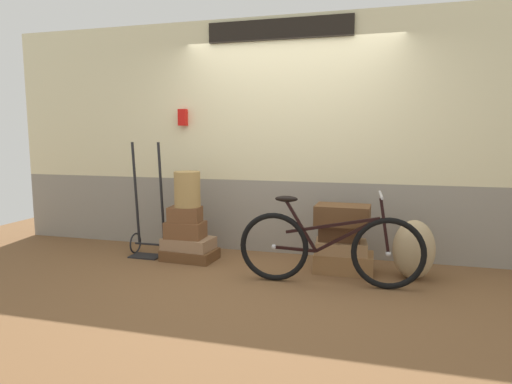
{
  "coord_description": "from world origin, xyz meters",
  "views": [
    {
      "loc": [
        1.01,
        -4.32,
        1.43
      ],
      "look_at": [
        -0.22,
        0.11,
        0.82
      ],
      "focal_mm": 30.87,
      "sensor_mm": 36.0,
      "label": 1
    }
  ],
  "objects_px": {
    "bicycle": "(329,248)",
    "suitcase_2": "(185,230)",
    "suitcase_5": "(341,247)",
    "luggage_trolley": "(149,227)",
    "burlap_sack": "(414,250)",
    "suitcase_1": "(189,243)",
    "suitcase_0": "(190,254)",
    "suitcase_6": "(340,232)",
    "wicker_basket": "(187,189)",
    "suitcase_3": "(185,214)",
    "suitcase_4": "(344,262)",
    "suitcase_7": "(343,215)"
  },
  "relations": [
    {
      "from": "suitcase_0",
      "to": "suitcase_7",
      "type": "distance_m",
      "value": 1.79
    },
    {
      "from": "burlap_sack",
      "to": "suitcase_0",
      "type": "bearing_deg",
      "value": 179.61
    },
    {
      "from": "suitcase_1",
      "to": "suitcase_3",
      "type": "height_order",
      "value": "suitcase_3"
    },
    {
      "from": "suitcase_1",
      "to": "wicker_basket",
      "type": "relative_size",
      "value": 1.38
    },
    {
      "from": "luggage_trolley",
      "to": "bicycle",
      "type": "height_order",
      "value": "luggage_trolley"
    },
    {
      "from": "suitcase_2",
      "to": "suitcase_5",
      "type": "bearing_deg",
      "value": 0.02
    },
    {
      "from": "suitcase_0",
      "to": "burlap_sack",
      "type": "xyz_separation_m",
      "value": [
        2.41,
        -0.02,
        0.23
      ]
    },
    {
      "from": "suitcase_2",
      "to": "burlap_sack",
      "type": "height_order",
      "value": "burlap_sack"
    },
    {
      "from": "bicycle",
      "to": "suitcase_2",
      "type": "bearing_deg",
      "value": 165.85
    },
    {
      "from": "suitcase_7",
      "to": "bicycle",
      "type": "height_order",
      "value": "bicycle"
    },
    {
      "from": "suitcase_6",
      "to": "burlap_sack",
      "type": "distance_m",
      "value": 0.74
    },
    {
      "from": "suitcase_1",
      "to": "suitcase_5",
      "type": "xyz_separation_m",
      "value": [
        1.72,
        0.0,
        0.08
      ]
    },
    {
      "from": "suitcase_0",
      "to": "wicker_basket",
      "type": "distance_m",
      "value": 0.75
    },
    {
      "from": "suitcase_2",
      "to": "suitcase_4",
      "type": "distance_m",
      "value": 1.79
    },
    {
      "from": "suitcase_3",
      "to": "suitcase_5",
      "type": "bearing_deg",
      "value": -4.61
    },
    {
      "from": "suitcase_4",
      "to": "wicker_basket",
      "type": "relative_size",
      "value": 1.5
    },
    {
      "from": "suitcase_6",
      "to": "burlap_sack",
      "type": "relative_size",
      "value": 0.72
    },
    {
      "from": "suitcase_3",
      "to": "suitcase_4",
      "type": "height_order",
      "value": "suitcase_3"
    },
    {
      "from": "burlap_sack",
      "to": "bicycle",
      "type": "xyz_separation_m",
      "value": [
        -0.79,
        -0.4,
        0.06
      ]
    },
    {
      "from": "suitcase_2",
      "to": "bicycle",
      "type": "relative_size",
      "value": 0.25
    },
    {
      "from": "suitcase_4",
      "to": "suitcase_1",
      "type": "bearing_deg",
      "value": 179.5
    },
    {
      "from": "suitcase_5",
      "to": "luggage_trolley",
      "type": "bearing_deg",
      "value": 173.8
    },
    {
      "from": "suitcase_2",
      "to": "luggage_trolley",
      "type": "xyz_separation_m",
      "value": [
        -0.5,
        0.06,
        -0.01
      ]
    },
    {
      "from": "suitcase_4",
      "to": "bicycle",
      "type": "distance_m",
      "value": 0.53
    },
    {
      "from": "suitcase_5",
      "to": "wicker_basket",
      "type": "xyz_separation_m",
      "value": [
        -1.73,
        0.01,
        0.55
      ]
    },
    {
      "from": "suitcase_1",
      "to": "suitcase_5",
      "type": "bearing_deg",
      "value": 5.45
    },
    {
      "from": "suitcase_7",
      "to": "suitcase_4",
      "type": "bearing_deg",
      "value": 54.24
    },
    {
      "from": "bicycle",
      "to": "wicker_basket",
      "type": "bearing_deg",
      "value": 164.81
    },
    {
      "from": "suitcase_0",
      "to": "suitcase_3",
      "type": "bearing_deg",
      "value": -177.91
    },
    {
      "from": "luggage_trolley",
      "to": "suitcase_1",
      "type": "bearing_deg",
      "value": -4.4
    },
    {
      "from": "burlap_sack",
      "to": "suitcase_1",
      "type": "bearing_deg",
      "value": 179.2
    },
    {
      "from": "suitcase_6",
      "to": "bicycle",
      "type": "height_order",
      "value": "bicycle"
    },
    {
      "from": "suitcase_1",
      "to": "suitcase_7",
      "type": "bearing_deg",
      "value": 4.71
    },
    {
      "from": "suitcase_3",
      "to": "suitcase_5",
      "type": "relative_size",
      "value": 0.69
    },
    {
      "from": "wicker_basket",
      "to": "suitcase_4",
      "type": "bearing_deg",
      "value": -0.04
    },
    {
      "from": "suitcase_0",
      "to": "suitcase_5",
      "type": "bearing_deg",
      "value": 4.04
    },
    {
      "from": "suitcase_3",
      "to": "luggage_trolley",
      "type": "relative_size",
      "value": 0.27
    },
    {
      "from": "suitcase_0",
      "to": "luggage_trolley",
      "type": "xyz_separation_m",
      "value": [
        -0.55,
        0.06,
        0.28
      ]
    },
    {
      "from": "suitcase_0",
      "to": "suitcase_6",
      "type": "bearing_deg",
      "value": 4.74
    },
    {
      "from": "wicker_basket",
      "to": "suitcase_7",
      "type": "bearing_deg",
      "value": -0.94
    },
    {
      "from": "suitcase_6",
      "to": "burlap_sack",
      "type": "bearing_deg",
      "value": -5.84
    },
    {
      "from": "wicker_basket",
      "to": "suitcase_0",
      "type": "bearing_deg",
      "value": -41.68
    },
    {
      "from": "suitcase_6",
      "to": "suitcase_5",
      "type": "bearing_deg",
      "value": -47.16
    },
    {
      "from": "suitcase_1",
      "to": "luggage_trolley",
      "type": "bearing_deg",
      "value": -179.01
    },
    {
      "from": "suitcase_2",
      "to": "luggage_trolley",
      "type": "height_order",
      "value": "luggage_trolley"
    },
    {
      "from": "suitcase_2",
      "to": "suitcase_6",
      "type": "height_order",
      "value": "suitcase_6"
    },
    {
      "from": "suitcase_0",
      "to": "suitcase_2",
      "type": "xyz_separation_m",
      "value": [
        -0.05,
        -0.0,
        0.29
      ]
    },
    {
      "from": "suitcase_1",
      "to": "suitcase_2",
      "type": "relative_size",
      "value": 1.29
    },
    {
      "from": "suitcase_3",
      "to": "suitcase_4",
      "type": "bearing_deg",
      "value": -4.46
    },
    {
      "from": "suitcase_0",
      "to": "burlap_sack",
      "type": "bearing_deg",
      "value": 3.0
    }
  ]
}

